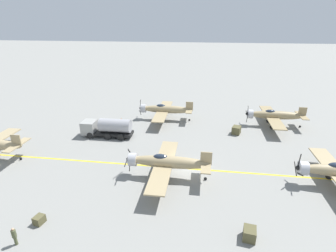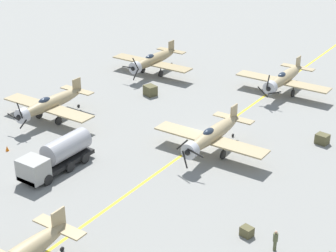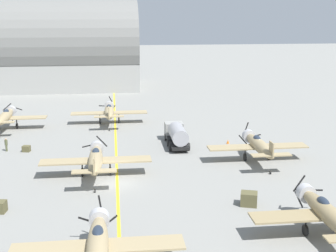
# 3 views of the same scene
# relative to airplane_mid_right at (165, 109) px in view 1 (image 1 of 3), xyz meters

# --- Properties ---
(ground_plane) EXTENTS (400.00, 400.00, 0.00)m
(ground_plane) POSITION_rel_airplane_mid_right_xyz_m (-16.83, -5.44, -2.01)
(ground_plane) COLOR gray
(taxiway_stripe) EXTENTS (0.30, 160.00, 0.01)m
(taxiway_stripe) POSITION_rel_airplane_mid_right_xyz_m (-16.83, -5.44, -2.01)
(taxiway_stripe) COLOR yellow
(taxiway_stripe) RESTS_ON ground
(airplane_mid_right) EXTENTS (12.00, 9.98, 3.73)m
(airplane_mid_right) POSITION_rel_airplane_mid_right_xyz_m (0.00, 0.00, 0.00)
(airplane_mid_right) COLOR tan
(airplane_mid_right) RESTS_ON ground
(airplane_near_right) EXTENTS (12.00, 9.98, 3.65)m
(airplane_near_right) POSITION_rel_airplane_mid_right_xyz_m (-0.49, -19.22, 0.00)
(airplane_near_right) COLOR #98845B
(airplane_near_right) RESTS_ON ground
(airplane_mid_center) EXTENTS (12.00, 9.98, 3.65)m
(airplane_mid_center) POSITION_rel_airplane_mid_right_xyz_m (-19.05, -3.12, -0.00)
(airplane_mid_center) COLOR tan
(airplane_mid_center) RESTS_ON ground
(fuel_tanker) EXTENTS (2.68, 8.00, 2.98)m
(fuel_tanker) POSITION_rel_airplane_mid_right_xyz_m (-8.73, 7.95, -0.50)
(fuel_tanker) COLOR black
(fuel_tanker) RESTS_ON ground
(ground_crew_walking) EXTENTS (0.37, 0.37, 1.71)m
(ground_crew_walking) POSITION_rel_airplane_mid_right_xyz_m (-30.76, 7.78, -1.08)
(ground_crew_walking) COLOR #515638
(ground_crew_walking) RESTS_ON ground
(supply_crate_by_tanker) EXTENTS (1.83, 1.67, 1.26)m
(supply_crate_by_tanker) POSITION_rel_airplane_mid_right_xyz_m (-4.79, -12.55, -1.38)
(supply_crate_by_tanker) COLOR brown
(supply_crate_by_tanker) RESTS_ON ground
(supply_crate_mid_lane) EXTENTS (1.06, 0.94, 0.77)m
(supply_crate_mid_lane) POSITION_rel_airplane_mid_right_xyz_m (-28.22, 7.32, -1.63)
(supply_crate_mid_lane) COLOR brown
(supply_crate_mid_lane) RESTS_ON ground
(supply_crate_outboard) EXTENTS (1.40, 1.23, 1.05)m
(supply_crate_outboard) POSITION_rel_airplane_mid_right_xyz_m (-27.42, -11.43, -1.49)
(supply_crate_outboard) COLOR brown
(supply_crate_outboard) RESTS_ON ground
(traffic_cone) EXTENTS (0.36, 0.36, 0.55)m
(traffic_cone) POSITION_rel_airplane_mid_right_xyz_m (-1.71, 7.91, -1.74)
(traffic_cone) COLOR orange
(traffic_cone) RESTS_ON ground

